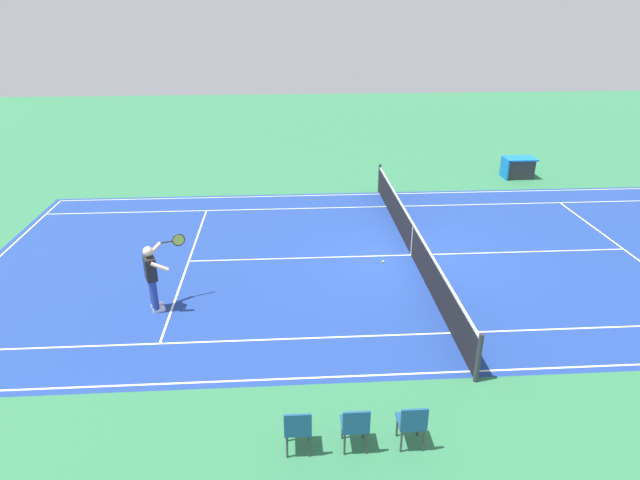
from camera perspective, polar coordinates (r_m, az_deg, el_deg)
name	(u,v)px	position (r m, az deg, el deg)	size (l,w,h in m)	color
ground_plane	(411,255)	(16.32, 9.37, -1.54)	(60.00, 60.00, 0.00)	#2D7247
court_slab	(411,255)	(16.32, 9.37, -1.54)	(24.20, 11.40, 0.00)	navy
court_line_markings	(411,255)	(16.32, 9.37, -1.53)	(23.85, 11.05, 0.01)	white
tennis_net	(412,240)	(16.12, 9.48, 0.04)	(0.10, 11.70, 1.08)	#2D2D33
tennis_player_near	(153,275)	(13.53, -16.84, -3.42)	(0.93, 0.93, 1.70)	navy
tennis_ball	(383,262)	(15.74, 6.52, -2.22)	(0.07, 0.07, 0.07)	#CCE01E
spectator_chair_0	(412,422)	(9.60, 9.45, -17.99)	(0.44, 0.44, 0.88)	#38383D
spectator_chair_1	(355,425)	(9.45, 3.65, -18.43)	(0.44, 0.44, 0.88)	#38383D
spectator_chair_2	(298,427)	(9.39, -2.30, -18.70)	(0.44, 0.44, 0.88)	#38383D
equipment_cart_tarped	(518,167)	(24.52, 19.69, 7.04)	(1.25, 0.84, 0.85)	#2D2D33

